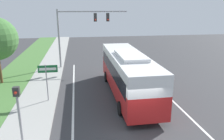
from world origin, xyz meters
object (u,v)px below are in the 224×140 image
at_px(signal_gantry, 80,26).
at_px(pedestrian_signal, 18,107).
at_px(bus, 128,71).
at_px(street_sign, 47,75).

height_order(signal_gantry, pedestrian_signal, signal_gantry).
distance_m(bus, signal_gantry, 9.71).
bearing_deg(street_sign, bus, 4.51).
relative_size(bus, signal_gantry, 1.41).
xyz_separation_m(bus, signal_gantry, (-3.29, 8.70, 2.78)).
height_order(signal_gantry, street_sign, signal_gantry).
bearing_deg(bus, signal_gantry, 110.70).
xyz_separation_m(signal_gantry, street_sign, (-2.61, -9.17, -2.66)).
bearing_deg(bus, street_sign, -175.49).
bearing_deg(pedestrian_signal, signal_gantry, 77.01).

